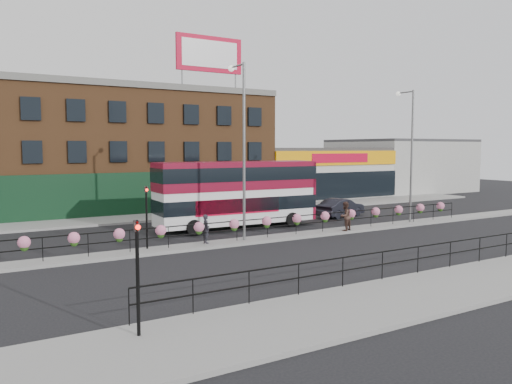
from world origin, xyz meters
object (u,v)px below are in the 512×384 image
lamp_column_east (409,144)px  double_decker_bus (238,188)px  pedestrian_a (206,229)px  pedestrian_b (345,216)px  lamp_column_west (242,136)px  car (341,208)px

lamp_column_east → double_decker_bus: bearing=159.1°
double_decker_bus → pedestrian_a: bearing=-134.7°
pedestrian_b → lamp_column_west: size_ratio=0.18×
pedestrian_a → lamp_column_east: 16.14m
pedestrian_a → pedestrian_b: 9.21m
car → lamp_column_west: bearing=100.1°
car → pedestrian_b: pedestrian_b is taller
double_decker_bus → lamp_column_east: 12.29m
lamp_column_west → pedestrian_b: bearing=-5.4°
pedestrian_a → double_decker_bus: bearing=-38.0°
pedestrian_a → pedestrian_b: bearing=-87.3°
double_decker_bus → pedestrian_b: double_decker_bus is taller
car → double_decker_bus: bearing=80.9°
car → lamp_column_east: size_ratio=0.50×
lamp_column_west → lamp_column_east: lamp_column_west is taller
car → pedestrian_a: (-13.72, -5.15, 0.22)m
pedestrian_a → pedestrian_b: pedestrian_b is taller
double_decker_bus → lamp_column_east: lamp_column_east is taller
double_decker_bus → pedestrian_a: size_ratio=6.98×
car → pedestrian_a: pedestrian_a is taller
car → lamp_column_west: size_ratio=0.47×
lamp_column_west → pedestrian_a: bearing=-179.6°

